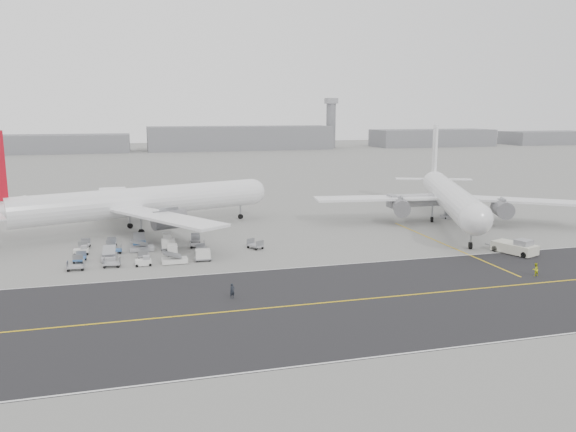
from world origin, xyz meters
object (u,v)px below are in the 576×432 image
object	(u,v)px
control_tower	(331,122)
airliner_a	(136,202)
pushback_tug	(516,247)
ground_crew_b	(535,269)
ground_crew_a	(232,291)
airliner_b	(450,196)
jet_bridge	(421,201)

from	to	relation	value
control_tower	airliner_a	distance (m)	264.12
pushback_tug	control_tower	bearing A→B (deg)	56.43
ground_crew_b	ground_crew_a	bearing A→B (deg)	-9.02
control_tower	pushback_tug	bearing A→B (deg)	-103.06
airliner_b	jet_bridge	bearing A→B (deg)	149.48
control_tower	jet_bridge	xyz separation A→B (m)	(-62.95, -237.54, -12.32)
control_tower	ground_crew_b	distance (m)	288.42
airliner_a	airliner_b	xyz separation A→B (m)	(62.85, -8.45, -0.04)
control_tower	ground_crew_a	world-z (taller)	control_tower
control_tower	ground_crew_a	xyz separation A→B (m)	(-110.71, -278.38, -15.29)
control_tower	pushback_tug	size ratio (longest dim) A/B	3.46
airliner_a	control_tower	bearing A→B (deg)	-45.97
control_tower	airliner_a	bearing A→B (deg)	-117.53
jet_bridge	airliner_a	bearing A→B (deg)	179.25
airliner_b	ground_crew_b	world-z (taller)	airliner_b
pushback_tug	ground_crew_b	size ratio (longest dim) A/B	4.75
pushback_tug	jet_bridge	world-z (taller)	jet_bridge
airliner_a	ground_crew_a	distance (m)	46.01
airliner_b	pushback_tug	bearing A→B (deg)	-75.15
airliner_b	pushback_tug	xyz separation A→B (m)	(-3.11, -25.84, -4.62)
airliner_b	airliner_a	bearing A→B (deg)	-165.95
airliner_a	airliner_b	distance (m)	63.41
jet_bridge	ground_crew_b	xyz separation A→B (m)	(-4.75, -42.40, -2.98)
jet_bridge	ground_crew_a	size ratio (longest dim) A/B	7.78
airliner_b	ground_crew_a	world-z (taller)	airliner_b
airliner_b	ground_crew_a	size ratio (longest dim) A/B	28.21
control_tower	airliner_b	world-z (taller)	control_tower
jet_bridge	ground_crew_b	distance (m)	42.77
airliner_a	ground_crew_a	world-z (taller)	airliner_a
control_tower	airliner_b	size ratio (longest dim) A/B	0.58
airliner_a	pushback_tug	distance (m)	69.04
control_tower	pushback_tug	distance (m)	275.86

